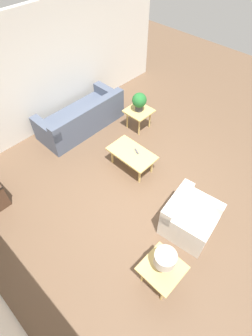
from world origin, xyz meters
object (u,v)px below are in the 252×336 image
at_px(coffee_table, 132,154).
at_px(side_table_lamp, 162,270).
at_px(armchair, 188,218).
at_px(side_table_plant, 139,113).
at_px(sofa, 82,118).
at_px(potted_plant, 139,101).
at_px(table_lamp, 165,259).

relative_size(coffee_table, side_table_lamp, 1.72).
xyz_separation_m(armchair, side_table_plant, (2.50, -1.47, 0.15)).
relative_size(coffee_table, side_table_plant, 1.72).
height_order(sofa, armchair, sofa).
relative_size(armchair, side_table_plant, 1.63).
bearing_deg(potted_plant, sofa, 44.26).
relative_size(sofa, side_table_plant, 3.70).
height_order(side_table_plant, side_table_lamp, same).
distance_m(side_table_plant, potted_plant, 0.33).
bearing_deg(coffee_table, side_table_plant, -53.98).
bearing_deg(coffee_table, table_lamp, 143.53).
distance_m(coffee_table, potted_plant, 1.40).
distance_m(side_table_lamp, potted_plant, 3.76).
xyz_separation_m(coffee_table, table_lamp, (-1.96, 1.45, 0.44)).
bearing_deg(armchair, side_table_plant, 51.70).
bearing_deg(table_lamp, side_table_plant, -42.69).
relative_size(armchair, potted_plant, 2.06).
height_order(coffee_table, side_table_plant, side_table_plant).
xyz_separation_m(sofa, side_table_lamp, (-3.75, 1.57, 0.16)).
xyz_separation_m(armchair, coffee_table, (1.71, -0.38, 0.09)).
xyz_separation_m(coffee_table, side_table_lamp, (-1.96, 1.45, 0.06)).
relative_size(sofa, table_lamp, 4.80).
bearing_deg(table_lamp, coffee_table, -36.47).
bearing_deg(side_table_plant, table_lamp, 137.31).
relative_size(side_table_lamp, table_lamp, 1.30).
distance_m(armchair, side_table_lamp, 1.11).
xyz_separation_m(side_table_plant, side_table_lamp, (-2.75, 2.54, 0.00)).
xyz_separation_m(armchair, side_table_lamp, (-0.25, 1.07, 0.15)).
height_order(armchair, potted_plant, potted_plant).
distance_m(armchair, coffee_table, 1.75).
bearing_deg(sofa, coffee_table, 85.67).
bearing_deg(side_table_plant, side_table_lamp, 137.31).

